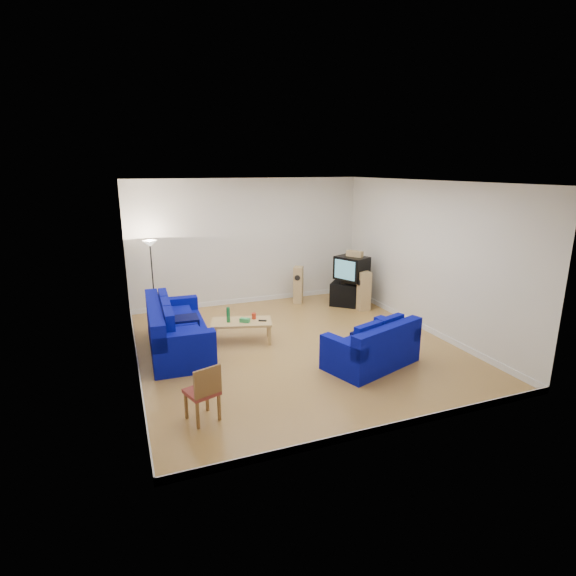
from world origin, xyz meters
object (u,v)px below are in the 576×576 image
object	(u,v)px
television	(352,268)
tv_stand	(350,294)
sofa_loveseat	(373,349)
coffee_table	(241,324)
sofa_three_seat	(175,333)

from	to	relation	value
television	tv_stand	bearing A→B (deg)	140.29
tv_stand	television	xyz separation A→B (m)	(-0.01, -0.03, 0.70)
sofa_loveseat	television	distance (m)	3.67
coffee_table	television	size ratio (longest dim) A/B	1.43
sofa_loveseat	tv_stand	size ratio (longest dim) A/B	1.94
television	sofa_three_seat	bearing A→B (deg)	-98.07
tv_stand	sofa_loveseat	bearing A→B (deg)	-71.38
sofa_three_seat	television	distance (m)	4.82
coffee_table	tv_stand	distance (m)	3.55
coffee_table	television	bearing A→B (deg)	22.71
sofa_loveseat	television	size ratio (longest dim) A/B	2.03
sofa_three_seat	coffee_table	world-z (taller)	sofa_three_seat
sofa_three_seat	coffee_table	size ratio (longest dim) A/B	1.89
television	coffee_table	bearing A→B (deg)	-91.62
sofa_loveseat	television	xyz separation A→B (m)	(1.37, 3.33, 0.68)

